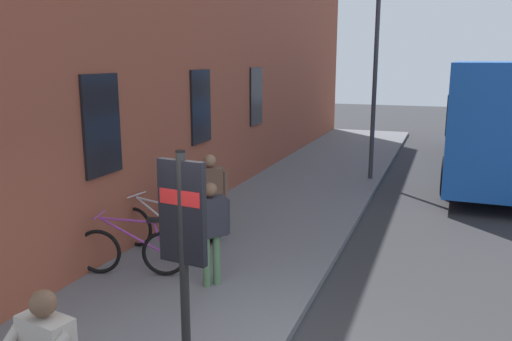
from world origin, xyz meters
TOP-DOWN VIEW (x-y plane):
  - ground at (6.00, -1.00)m, footprint 60.00×60.00m
  - sidewalk_pavement at (8.00, 1.75)m, footprint 24.00×3.50m
  - station_facade at (8.99, 3.80)m, footprint 22.00×0.65m
  - bicycle_by_door at (1.67, 2.82)m, footprint 0.64×1.72m
  - bicycle_leaning_wall at (2.70, 2.94)m, footprint 0.48×1.76m
  - bicycle_under_window at (3.61, 2.82)m, footprint 0.72×1.69m
  - transit_info_sign at (-0.22, 0.87)m, footprint 0.15×0.56m
  - city_bus at (12.34, -3.00)m, footprint 10.56×2.85m
  - pedestrian_by_facade at (1.75, 1.49)m, footprint 0.48×0.47m
  - pedestrian_crossing_street at (3.31, 2.24)m, footprint 0.40×0.60m
  - street_lamp at (9.74, 0.30)m, footprint 0.28×0.28m

SIDE VIEW (x-z plane):
  - ground at x=6.00m, z-range 0.00..0.00m
  - sidewalk_pavement at x=8.00m, z-range 0.00..0.12m
  - bicycle_by_door at x=1.67m, z-range 0.02..1.00m
  - bicycle_leaning_wall at x=2.70m, z-range 0.02..1.00m
  - bicycle_under_window at x=3.61m, z-range 0.02..1.00m
  - pedestrian_by_facade at x=1.75m, z-range 0.29..1.86m
  - pedestrian_crossing_street at x=3.31m, z-range 0.30..1.97m
  - transit_info_sign at x=-0.22m, z-range 0.52..2.92m
  - city_bus at x=12.34m, z-range 0.24..3.59m
  - street_lamp at x=9.74m, z-range 0.60..5.80m
  - station_facade at x=8.99m, z-range 0.00..8.37m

